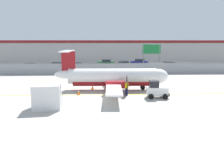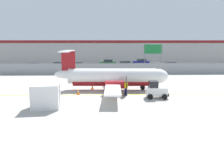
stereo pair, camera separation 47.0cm
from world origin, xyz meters
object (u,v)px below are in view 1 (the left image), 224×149
at_px(parked_car_0, 30,67).
at_px(highway_sign, 152,51).
at_px(traffic_cone_near_right, 92,87).
at_px(parked_car_4, 124,65).
at_px(cargo_container, 47,96).
at_px(commuter_airplane, 114,77).
at_px(baggage_tug, 157,90).
at_px(parked_car_2, 76,66).
at_px(ground_crew_worker, 127,87).
at_px(parked_car_1, 57,66).
at_px(traffic_cone_near_left, 79,92).
at_px(parked_car_6, 169,65).
at_px(parked_car_5, 139,62).
at_px(traffic_cone_far_left, 148,83).
at_px(parked_car_3, 106,63).

height_order(parked_car_0, highway_sign, highway_sign).
height_order(traffic_cone_near_right, parked_car_4, parked_car_4).
height_order(cargo_container, parked_car_4, cargo_container).
xyz_separation_m(traffic_cone_near_right, highway_sign, (10.95, 15.32, 3.83)).
xyz_separation_m(commuter_airplane, parked_car_0, (-16.70, 19.11, -0.71)).
distance_m(baggage_tug, parked_car_0, 31.39).
bearing_deg(parked_car_2, commuter_airplane, 109.13).
height_order(cargo_container, traffic_cone_near_right, cargo_container).
relative_size(commuter_airplane, ground_crew_worker, 9.44).
bearing_deg(parked_car_1, baggage_tug, 121.88).
xyz_separation_m(traffic_cone_near_left, parked_car_1, (-7.14, 23.36, 0.58)).
height_order(baggage_tug, highway_sign, highway_sign).
height_order(parked_car_0, parked_car_6, same).
distance_m(baggage_tug, traffic_cone_near_right, 8.50).
distance_m(baggage_tug, traffic_cone_near_left, 8.74).
bearing_deg(traffic_cone_near_right, parked_car_0, 126.76).
distance_m(parked_car_0, parked_car_4, 20.40).
bearing_deg(parked_car_5, parked_car_1, 19.85).
bearing_deg(traffic_cone_near_left, parked_car_2, 97.72).
bearing_deg(highway_sign, ground_crew_worker, -110.36).
bearing_deg(traffic_cone_far_left, highway_sign, 75.57).
bearing_deg(parked_car_2, traffic_cone_near_left, 96.97).
bearing_deg(cargo_container, baggage_tug, 11.27).
height_order(traffic_cone_far_left, parked_car_6, parked_car_6).
distance_m(commuter_airplane, parked_car_4, 22.69).
height_order(parked_car_5, highway_sign, highway_sign).
distance_m(parked_car_3, parked_car_4, 6.20).
height_order(baggage_tug, parked_car_6, baggage_tug).
bearing_deg(parked_car_2, ground_crew_worker, 109.33).
bearing_deg(parked_car_1, parked_car_2, 168.80).
height_order(traffic_cone_far_left, parked_car_1, parked_car_1).
xyz_separation_m(parked_car_4, parked_car_6, (9.82, -2.07, 0.00)).
bearing_deg(parked_car_4, baggage_tug, -92.51).
bearing_deg(highway_sign, parked_car_5, 91.11).
bearing_deg(parked_car_6, traffic_cone_far_left, -113.88).
xyz_separation_m(parked_car_3, parked_car_6, (13.89, -6.75, 0.00)).
xyz_separation_m(cargo_container, parked_car_1, (-4.89, 28.42, -0.21)).
distance_m(parked_car_1, parked_car_2, 4.16).
bearing_deg(parked_car_3, parked_car_2, 45.40).
bearing_deg(parked_car_0, baggage_tug, 125.93).
distance_m(traffic_cone_near_left, traffic_cone_far_left, 10.48).
bearing_deg(traffic_cone_far_left, parked_car_2, 125.03).
distance_m(traffic_cone_near_left, parked_car_1, 24.43).
relative_size(traffic_cone_near_left, traffic_cone_far_left, 1.00).
bearing_deg(baggage_tug, traffic_cone_near_right, 150.02).
relative_size(baggage_tug, parked_car_2, 0.57).
distance_m(traffic_cone_near_left, parked_car_3, 29.77).
bearing_deg(traffic_cone_near_right, parked_car_1, 112.77).
bearing_deg(parked_car_4, ground_crew_worker, -99.46).
relative_size(parked_car_4, parked_car_6, 1.02).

